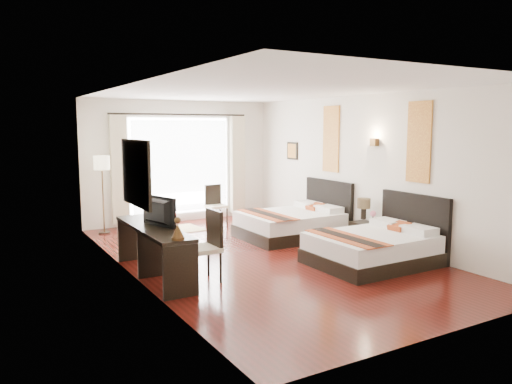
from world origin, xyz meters
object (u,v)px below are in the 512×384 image
nightstand (364,234)px  desk_chair (203,260)px  table_lamp (364,205)px  television (155,212)px  vase (373,217)px  floor_lamp (102,168)px  fruit_bowl (155,200)px  bed_far (294,223)px  window_chair (216,213)px  side_table (156,216)px  bed_near (376,247)px  console_desk (154,252)px

nightstand → desk_chair: (-3.46, -0.44, 0.09)m
table_lamp → television: (-4.00, 0.04, 0.22)m
vase → floor_lamp: floor_lamp is taller
vase → floor_lamp: 5.49m
table_lamp → fruit_bowl: (-2.95, 3.15, -0.08)m
table_lamp → fruit_bowl: table_lamp is taller
desk_chair → television: bearing=-46.6°
desk_chair → bed_far: bearing=-148.7°
vase → window_chair: bearing=114.0°
table_lamp → side_table: size_ratio=0.59×
table_lamp → side_table: bearing=132.6°
nightstand → floor_lamp: size_ratio=0.29×
window_chair → bed_near: bearing=11.5°
console_desk → window_chair: size_ratio=2.44×
television → table_lamp: bearing=-106.3°
console_desk → floor_lamp: floor_lamp is taller
table_lamp → television: bearing=179.5°
vase → television: television is taller
television → floor_lamp: size_ratio=0.48×
nightstand → television: television is taller
bed_far → vase: size_ratio=14.67×
side_table → bed_far: bearing=-41.0°
desk_chair → side_table: size_ratio=1.55×
vase → television: bearing=176.1°
side_table → table_lamp: bearing=-47.4°
nightstand → side_table: size_ratio=0.71×
bed_near → side_table: (-2.23, 4.24, 0.05)m
table_lamp → desk_chair: size_ratio=0.38×
console_desk → television: size_ratio=2.83×
bed_far → table_lamp: bearing=-60.5°
floor_lamp → fruit_bowl: bearing=-20.1°
bed_far → fruit_bowl: bed_far is taller
television → fruit_bowl: (1.05, 3.11, -0.30)m
bed_near → nightstand: bed_near is taller
nightstand → floor_lamp: 5.41m
nightstand → floor_lamp: bearing=137.7°
vase → desk_chair: desk_chair is taller
fruit_bowl → bed_near: bearing=-61.8°
floor_lamp → bed_far: bearing=-35.0°
fruit_bowl → desk_chair: bearing=-98.2°
bed_near → table_lamp: 1.36m
nightstand → side_table: (-2.91, 3.23, 0.11)m
side_table → fruit_bowl: 0.35m
floor_lamp → console_desk: bearing=-91.5°
nightstand → console_desk: (-4.00, 0.13, 0.15)m
bed_far → console_desk: 3.52m
floor_lamp → window_chair: bearing=-7.7°
bed_near → bed_far: (-0.01, 2.31, 0.00)m
television → side_table: size_ratio=1.18×
nightstand → fruit_bowl: size_ratio=2.39×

